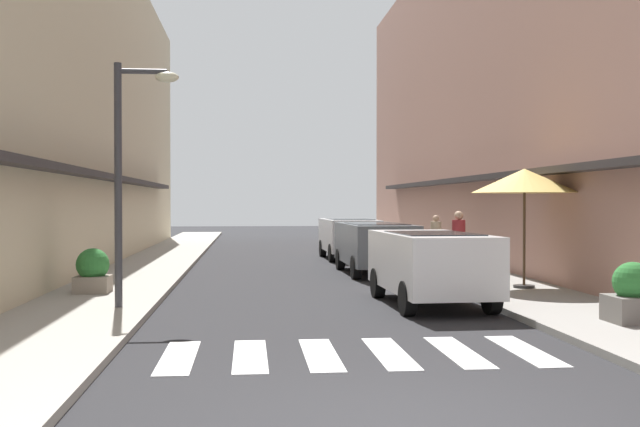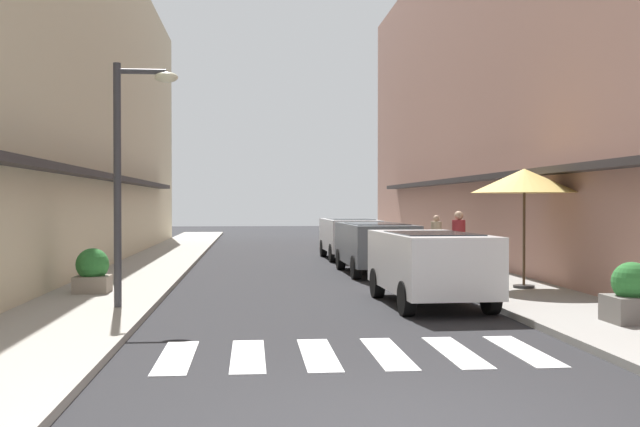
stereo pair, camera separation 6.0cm
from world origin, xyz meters
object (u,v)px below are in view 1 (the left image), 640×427
at_px(parked_car_mid, 375,242).
at_px(planter_midblock, 93,271).
at_px(cafe_umbrella, 524,181).
at_px(planter_corner, 633,295).
at_px(pedestrian_walking_far, 459,243).
at_px(pedestrian_walking_near, 436,239).
at_px(parked_car_near, 431,260).
at_px(parked_car_far, 349,234).
at_px(street_lamp, 130,155).

distance_m(parked_car_mid, planter_midblock, 8.47).
xyz_separation_m(cafe_umbrella, planter_corner, (-0.05, -4.95, -1.98)).
relative_size(planter_corner, planter_midblock, 1.03).
xyz_separation_m(planter_corner, pedestrian_walking_far, (-0.88, 7.04, 0.47)).
bearing_deg(pedestrian_walking_near, parked_car_mid, -148.38).
xyz_separation_m(parked_car_near, parked_car_mid, (0.00, 6.63, 0.00)).
bearing_deg(parked_car_mid, pedestrian_walking_far, -57.80).
height_order(parked_car_mid, pedestrian_walking_far, pedestrian_walking_far).
height_order(parked_car_far, planter_midblock, parked_car_far).
xyz_separation_m(planter_corner, pedestrian_walking_near, (-0.32, 11.56, 0.36)).
relative_size(parked_car_mid, street_lamp, 0.99).
height_order(cafe_umbrella, pedestrian_walking_far, cafe_umbrella).
height_order(street_lamp, pedestrian_walking_near, street_lamp).
bearing_deg(planter_midblock, parked_car_near, -14.89).
bearing_deg(planter_corner, parked_car_far, 99.52).
distance_m(parked_car_far, pedestrian_walking_near, 4.43).
distance_m(cafe_umbrella, planter_midblock, 9.81).
distance_m(parked_car_mid, planter_corner, 10.08).
bearing_deg(parked_car_far, parked_car_near, -90.00).
relative_size(street_lamp, cafe_umbrella, 1.67).
bearing_deg(parked_car_near, planter_corner, -50.32).
distance_m(street_lamp, cafe_umbrella, 8.78).
bearing_deg(pedestrian_walking_far, parked_car_far, -43.31).
xyz_separation_m(cafe_umbrella, planter_midblock, (-9.61, 0.02, -1.97)).
height_order(parked_car_mid, planter_midblock, parked_car_mid).
distance_m(parked_car_far, cafe_umbrella, 10.87).
bearing_deg(pedestrian_walking_far, cafe_umbrella, 149.07).
xyz_separation_m(parked_car_far, street_lamp, (-5.82, -12.75, 2.03)).
relative_size(parked_car_mid, pedestrian_walking_near, 2.89).
bearing_deg(pedestrian_walking_near, pedestrian_walking_far, -104.26).
height_order(pedestrian_walking_near, pedestrian_walking_far, pedestrian_walking_far).
bearing_deg(street_lamp, planter_midblock, 116.34).
height_order(street_lamp, planter_corner, street_lamp).
bearing_deg(pedestrian_walking_near, street_lamp, -139.36).
relative_size(parked_car_far, pedestrian_walking_near, 2.68).
distance_m(cafe_umbrella, pedestrian_walking_far, 2.75).
height_order(parked_car_far, street_lamp, street_lamp).
height_order(street_lamp, cafe_umbrella, street_lamp).
distance_m(parked_car_far, street_lamp, 14.16).
bearing_deg(parked_car_near, pedestrian_walking_far, 66.65).
distance_m(parked_car_far, pedestrian_walking_far, 8.50).
relative_size(street_lamp, pedestrian_walking_near, 2.94).
bearing_deg(pedestrian_walking_near, planter_midblock, -151.74).
distance_m(parked_car_mid, parked_car_far, 5.63).
distance_m(pedestrian_walking_near, pedestrian_walking_far, 4.55).
bearing_deg(cafe_umbrella, planter_corner, -90.59).
height_order(parked_car_mid, pedestrian_walking_near, pedestrian_walking_near).
bearing_deg(cafe_umbrella, parked_car_far, 104.15).
height_order(cafe_umbrella, planter_midblock, cafe_umbrella).
distance_m(planter_midblock, pedestrian_walking_far, 8.94).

